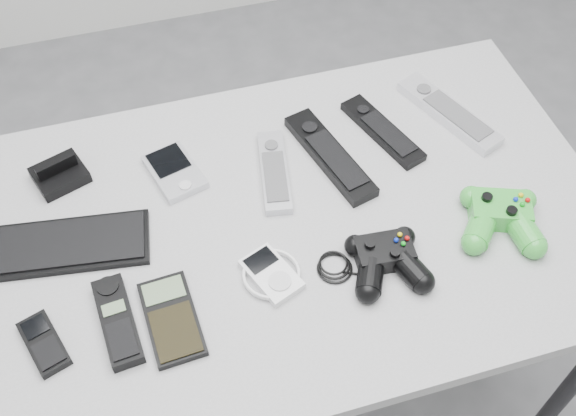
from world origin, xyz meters
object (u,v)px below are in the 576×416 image
object	(u,v)px
pda	(174,171)
mobile_phone	(44,343)
cordless_handset	(117,321)
controller_black	(386,258)
pda_keyboard	(72,244)
controller_green	(501,216)
desk	(299,239)
calculator	(172,318)
remote_silver_b	(449,112)
remote_black_a	(330,155)
mp3_player	(271,274)
remote_black_b	(382,130)
remote_silver_a	(274,171)

from	to	relation	value
pda	mobile_phone	size ratio (longest dim) A/B	1.17
cordless_handset	controller_black	bearing A→B (deg)	-7.20
pda_keyboard	controller_green	size ratio (longest dim) A/B	1.71
desk	calculator	distance (m)	0.30
pda_keyboard	remote_silver_b	xyz separation A→B (m)	(0.77, 0.11, 0.00)
remote_silver_b	pda_keyboard	bearing A→B (deg)	166.67
pda_keyboard	remote_black_a	size ratio (longest dim) A/B	1.08
controller_green	desk	bearing A→B (deg)	-177.86
pda_keyboard	calculator	bearing A→B (deg)	-45.51
pda_keyboard	mp3_player	xyz separation A→B (m)	(0.32, -0.16, 0.00)
mobile_phone	controller_green	bearing A→B (deg)	-17.68
controller_black	controller_green	bearing A→B (deg)	11.34
calculator	controller_black	bearing A→B (deg)	-3.20
controller_green	pda	bearing A→B (deg)	173.28
pda	cordless_handset	distance (m)	0.32
controller_green	mobile_phone	bearing A→B (deg)	-158.15
remote_black_a	mp3_player	world-z (taller)	remote_black_a
mobile_phone	mp3_player	distance (m)	0.38
cordless_handset	controller_green	world-z (taller)	controller_green
pda_keyboard	calculator	xyz separation A→B (m)	(0.14, -0.19, -0.00)
remote_black_a	cordless_handset	bearing A→B (deg)	-165.51
pda	mobile_phone	distance (m)	0.39
controller_green	remote_silver_b	bearing A→B (deg)	104.91
pda	cordless_handset	world-z (taller)	cordless_handset
pda_keyboard	controller_green	bearing A→B (deg)	-4.42
remote_black_b	calculator	size ratio (longest dim) A/B	1.31
mobile_phone	controller_green	distance (m)	0.80
cordless_handset	calculator	distance (m)	0.09
desk	remote_black_b	bearing A→B (deg)	35.08
pda_keyboard	mp3_player	size ratio (longest dim) A/B	2.52
remote_black_a	remote_black_b	xyz separation A→B (m)	(0.12, 0.04, -0.00)
desk	remote_silver_a	world-z (taller)	remote_silver_a
pda_keyboard	controller_green	distance (m)	0.76
calculator	remote_silver_a	bearing A→B (deg)	42.71
cordless_handset	mp3_player	size ratio (longest dim) A/B	1.52
desk	mobile_phone	xyz separation A→B (m)	(-0.46, -0.13, 0.07)
pda_keyboard	remote_silver_a	size ratio (longest dim) A/B	1.36
pda	controller_black	bearing A→B (deg)	-60.08
pda	remote_black_b	bearing A→B (deg)	-16.88
desk	mp3_player	bearing A→B (deg)	-127.18
remote_silver_a	mobile_phone	world-z (taller)	remote_silver_a
remote_black_a	desk	bearing A→B (deg)	-143.98
desk	remote_black_b	xyz separation A→B (m)	(0.22, 0.15, 0.08)
mobile_phone	cordless_handset	bearing A→B (deg)	-16.43
remote_silver_b	controller_black	xyz separation A→B (m)	(-0.25, -0.30, 0.01)
mobile_phone	calculator	bearing A→B (deg)	-22.36
desk	pda	world-z (taller)	pda
controller_black	controller_green	world-z (taller)	controller_green
mobile_phone	remote_black_b	bearing A→B (deg)	3.88
controller_green	cordless_handset	bearing A→B (deg)	-158.37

